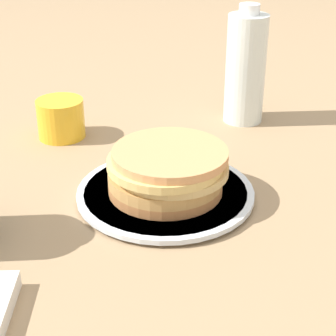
{
  "coord_description": "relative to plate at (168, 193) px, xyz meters",
  "views": [
    {
      "loc": [
        0.71,
        0.04,
        0.4
      ],
      "look_at": [
        0.03,
        0.0,
        0.05
      ],
      "focal_mm": 60.0,
      "sensor_mm": 36.0,
      "label": 1
    }
  ],
  "objects": [
    {
      "name": "pancake_stack",
      "position": [
        0.0,
        -0.0,
        0.04
      ],
      "size": [
        0.16,
        0.17,
        0.06
      ],
      "color": "#BA7541",
      "rests_on": "plate"
    },
    {
      "name": "plate",
      "position": [
        0.0,
        0.0,
        0.0
      ],
      "size": [
        0.25,
        0.25,
        0.01
      ],
      "color": "silver",
      "rests_on": "ground_plane"
    },
    {
      "name": "water_bottle_near",
      "position": [
        -0.29,
        0.12,
        0.09
      ],
      "size": [
        0.07,
        0.07,
        0.21
      ],
      "color": "silver",
      "rests_on": "ground_plane"
    },
    {
      "name": "ground_plane",
      "position": [
        -0.03,
        -0.0,
        -0.01
      ],
      "size": [
        4.0,
        4.0,
        0.0
      ],
      "primitive_type": "plane",
      "color": "#9E7F5B"
    },
    {
      "name": "juice_glass",
      "position": [
        -0.2,
        -0.2,
        0.03
      ],
      "size": [
        0.08,
        0.08,
        0.07
      ],
      "color": "yellow",
      "rests_on": "ground_plane"
    }
  ]
}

